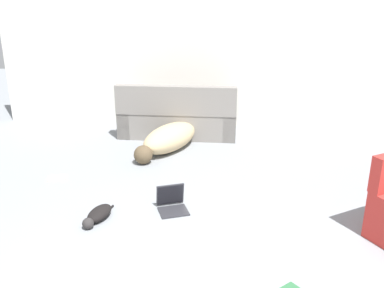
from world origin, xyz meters
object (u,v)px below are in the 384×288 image
(book_cream, at_px, (57,178))
(couch, at_px, (178,118))
(dog, at_px, (168,139))
(laptop_open, at_px, (172,201))
(cat, at_px, (98,215))

(book_cream, bearing_deg, couch, 54.87)
(dog, bearing_deg, laptop_open, 36.94)
(dog, distance_m, cat, 2.12)
(cat, height_order, book_cream, cat)
(dog, xyz_separation_m, laptop_open, (0.28, -1.76, -0.10))
(couch, distance_m, laptop_open, 2.56)
(dog, distance_m, laptop_open, 1.78)
(dog, bearing_deg, book_cream, -20.93)
(cat, bearing_deg, couch, -174.86)
(cat, relative_size, book_cream, 2.02)
(laptop_open, bearing_deg, couch, 74.19)
(laptop_open, height_order, book_cream, laptop_open)
(couch, xyz_separation_m, book_cream, (-1.33, -1.89, -0.27))
(couch, bearing_deg, dog, 86.16)
(couch, bearing_deg, cat, 80.43)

